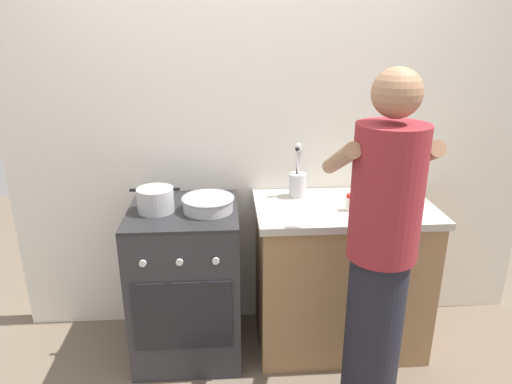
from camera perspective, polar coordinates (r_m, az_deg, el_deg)
The scene contains 10 objects.
ground at distance 2.88m, azimuth -0.88°, elevation -19.94°, with size 6.00×6.00×0.00m, color #6B5B4C.
back_wall at distance 2.80m, azimuth 2.55°, elevation 7.51°, with size 3.20×0.10×2.50m.
countertop at distance 2.82m, azimuth 10.29°, elevation -10.09°, with size 1.00×0.60×0.90m.
stove_range at distance 2.76m, azimuth -8.52°, elevation -10.84°, with size 0.60×0.62×0.90m.
pot at distance 2.54m, azimuth -12.28°, elevation -0.95°, with size 0.26×0.20×0.13m.
mixing_bowl at distance 2.51m, azimuth -5.94°, elevation -1.37°, with size 0.28×0.28×0.08m.
utensil_crock at distance 2.70m, azimuth 5.14°, elevation 1.35°, with size 0.10×0.10×0.32m.
spice_bottle at distance 2.55m, azimuth 11.49°, elevation -1.28°, with size 0.04×0.04×0.09m.
oil_bottle at distance 2.59m, azimuth 16.32°, elevation 0.30°, with size 0.06×0.06×0.27m.
person at distance 2.12m, azimuth 15.00°, elevation -8.50°, with size 0.41×0.50×1.70m.
Camera 1 is at (-0.11, -2.22, 1.84)m, focal length 32.41 mm.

